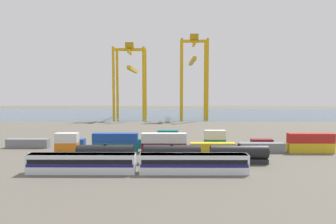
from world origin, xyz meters
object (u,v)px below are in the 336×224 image
Objects in this scene: shipping_container_12 at (121,143)px; gantry_crane_central at (194,69)px; passenger_train at (138,163)px; gantry_crane_west at (131,74)px; shipping_container_15 at (215,144)px; shipping_container_8 at (310,148)px; freight_tank_row at (172,154)px.

shipping_container_12 is 98.90m from gantry_crane_central.
gantry_crane_central reaches higher than passenger_train.
gantry_crane_central is (28.24, 90.34, 28.66)m from shipping_container_12.
gantry_crane_central is (37.82, -0.51, 2.86)m from gantry_crane_west.
shipping_container_15 is at bearing -67.91° from gantry_crane_west.
shipping_container_8 and shipping_container_15 have the same top height.
shipping_container_12 is (-7.82, 25.90, -0.84)m from passenger_train.
passenger_train is at bearing -126.95° from shipping_container_15.
shipping_container_12 is 94.93m from gantry_crane_west.
passenger_train is 27.07m from shipping_container_12.
shipping_container_8 is at bearing -6.52° from shipping_container_12.
passenger_train is 3.65× the size of shipping_container_12.
freight_tank_row is at bearing 49.61° from passenger_train.
passenger_train is 121.26m from gantry_crane_central.
freight_tank_row is 114.04m from gantry_crane_west.
gantry_crane_west reaches higher than passenger_train.
gantry_crane_central reaches higher than shipping_container_8.
gantry_crane_west is (-9.58, 90.85, 25.80)m from shipping_container_12.
gantry_crane_central is at bearing 89.40° from shipping_container_15.
shipping_container_12 is (-52.12, 5.96, 0.00)m from shipping_container_8.
gantry_crane_central reaches higher than freight_tank_row.
gantry_crane_west reaches higher than shipping_container_12.
shipping_container_8 and shipping_container_12 have the same top height.
shipping_container_8 is 2.00× the size of shipping_container_15.
shipping_container_8 is at bearing -76.08° from gantry_crane_central.
gantry_crane_west is at bearing 102.63° from freight_tank_row.
gantry_crane_west reaches higher than shipping_container_15.
shipping_container_15 is (27.30, 0.00, 0.00)m from shipping_container_12.
freight_tank_row reaches higher than shipping_container_15.
gantry_crane_central is at bearing 103.92° from shipping_container_8.
gantry_crane_west is at bearing 96.02° from shipping_container_12.
shipping_container_8 is at bearing 24.23° from passenger_train.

